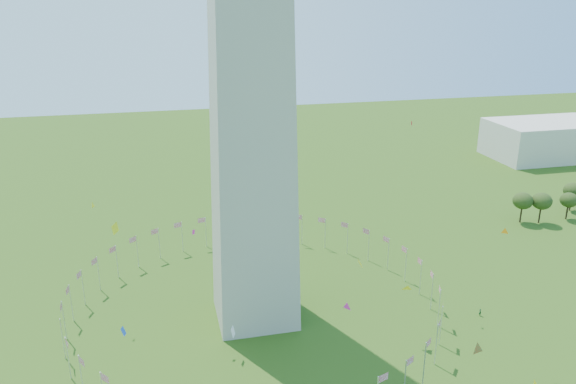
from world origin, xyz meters
name	(u,v)px	position (x,y,z in m)	size (l,w,h in m)	color
flag_ring	(255,297)	(0.00, 50.00, 4.50)	(80.24, 80.24, 9.00)	silver
gov_building_east_a	(548,139)	(150.00, 150.00, 8.00)	(50.00, 30.00, 16.00)	beige
kites_aloft	(345,295)	(11.88, 24.81, 17.37)	(88.07, 77.43, 37.64)	yellow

